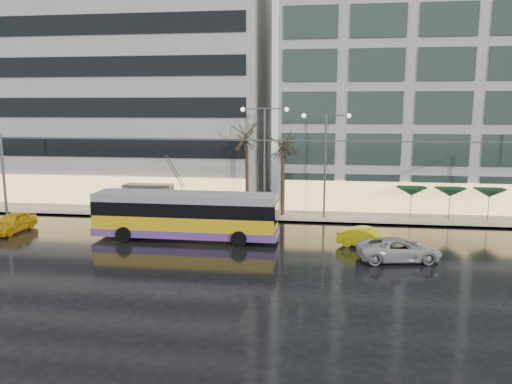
% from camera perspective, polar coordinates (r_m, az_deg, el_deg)
% --- Properties ---
extents(ground, '(140.00, 140.00, 0.00)m').
position_cam_1_polar(ground, '(32.24, -4.90, -6.92)').
color(ground, black).
rests_on(ground, ground).
extents(sidewalk, '(80.00, 10.00, 0.15)m').
position_cam_1_polar(sidewalk, '(45.32, 1.43, -1.91)').
color(sidewalk, gray).
rests_on(sidewalk, ground).
extents(kerb, '(80.00, 0.10, 0.15)m').
position_cam_1_polar(kerb, '(40.52, 0.66, -3.31)').
color(kerb, slate).
rests_on(kerb, ground).
extents(building_left, '(34.00, 14.00, 22.00)m').
position_cam_1_polar(building_left, '(54.21, -17.56, 11.32)').
color(building_left, '#A19E9A').
rests_on(building_left, sidewalk).
extents(building_right, '(32.00, 14.00, 25.00)m').
position_cam_1_polar(building_right, '(50.73, 22.15, 12.91)').
color(building_right, '#A19E9A').
rests_on(building_right, sidewalk).
extents(trolleybus, '(12.89, 5.09, 5.96)m').
position_cam_1_polar(trolleybus, '(35.26, -8.06, -2.82)').
color(trolleybus, gold).
rests_on(trolleybus, ground).
extents(catenary, '(42.24, 5.12, 7.00)m').
position_cam_1_polar(catenary, '(38.83, -1.00, 2.38)').
color(catenary, '#595B60').
rests_on(catenary, ground).
extents(bus_shelter, '(4.20, 1.60, 2.51)m').
position_cam_1_polar(bus_shelter, '(44.16, -12.57, 0.03)').
color(bus_shelter, '#595B60').
rests_on(bus_shelter, sidewalk).
extents(street_lamp_near, '(3.96, 0.36, 9.03)m').
position_cam_1_polar(street_lamp_near, '(41.34, 0.97, 5.25)').
color(street_lamp_near, '#595B60').
rests_on(street_lamp_near, sidewalk).
extents(street_lamp_far, '(3.96, 0.36, 8.53)m').
position_cam_1_polar(street_lamp_far, '(41.08, 7.94, 4.74)').
color(street_lamp_far, '#595B60').
rests_on(street_lamp_far, sidewalk).
extents(tree_a, '(3.20, 3.20, 8.40)m').
position_cam_1_polar(tree_a, '(41.67, -1.06, 6.79)').
color(tree_a, black).
rests_on(tree_a, sidewalk).
extents(tree_b, '(3.20, 3.20, 7.70)m').
position_cam_1_polar(tree_b, '(41.56, 3.10, 5.82)').
color(tree_b, black).
rests_on(tree_b, sidewalk).
extents(parasol_a, '(2.50, 2.50, 2.65)m').
position_cam_1_polar(parasol_a, '(42.29, 17.36, 0.07)').
color(parasol_a, '#595B60').
rests_on(parasol_a, sidewalk).
extents(parasol_b, '(2.50, 2.50, 2.65)m').
position_cam_1_polar(parasol_b, '(42.90, 21.31, -0.02)').
color(parasol_b, '#595B60').
rests_on(parasol_b, sidewalk).
extents(parasol_c, '(2.50, 2.50, 2.65)m').
position_cam_1_polar(parasol_c, '(43.71, 25.13, -0.11)').
color(parasol_c, '#595B60').
rests_on(parasol_c, sidewalk).
extents(taxi_a, '(1.89, 4.32, 1.45)m').
position_cam_1_polar(taxi_a, '(41.27, -26.09, -3.15)').
color(taxi_a, '#D89F0B').
rests_on(taxi_a, ground).
extents(taxi_b, '(4.21, 2.92, 1.32)m').
position_cam_1_polar(taxi_b, '(33.80, 12.70, -5.18)').
color(taxi_b, '#D5C90B').
rests_on(taxi_b, ground).
extents(sedan_silver, '(5.36, 3.16, 1.40)m').
position_cam_1_polar(sedan_silver, '(31.58, 16.01, -6.30)').
color(sedan_silver, '#ADADB1').
rests_on(sedan_silver, ground).
extents(pedestrian_a, '(1.22, 1.23, 2.19)m').
position_cam_1_polar(pedestrian_a, '(42.88, -11.64, -0.69)').
color(pedestrian_a, black).
rests_on(pedestrian_a, sidewalk).
extents(pedestrian_b, '(0.83, 0.69, 1.54)m').
position_cam_1_polar(pedestrian_b, '(44.10, -8.74, -1.23)').
color(pedestrian_b, black).
rests_on(pedestrian_b, sidewalk).
extents(pedestrian_c, '(1.33, 0.96, 2.11)m').
position_cam_1_polar(pedestrian_c, '(45.06, -15.16, -0.76)').
color(pedestrian_c, black).
rests_on(pedestrian_c, sidewalk).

